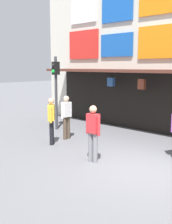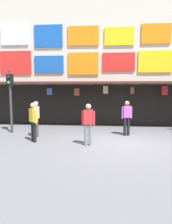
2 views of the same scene
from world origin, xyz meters
The scene contains 7 objects.
ground_plane centered at (0.00, 0.00, 0.00)m, with size 80.00×80.00×0.00m, color slate.
shopfront centered at (0.00, 4.57, 3.96)m, with size 18.00×2.60×8.00m.
traffic_light_near centered at (-5.59, 1.48, 2.14)m, with size 0.30×0.34×3.20m.
pedestrian_in_blue centered at (-1.46, -0.59, 0.95)m, with size 0.53×0.22×1.68m.
pedestrian_in_red centered at (-3.83, -0.21, 0.95)m, with size 0.41×0.41×1.68m.
pedestrian_in_green centered at (0.26, 1.35, 0.95)m, with size 0.52×0.30×1.68m.
pedestrian_in_white centered at (-4.00, 0.66, 0.95)m, with size 0.24×0.53×1.68m.
Camera 2 is at (-0.86, -8.59, 2.29)m, focal length 32.95 mm.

